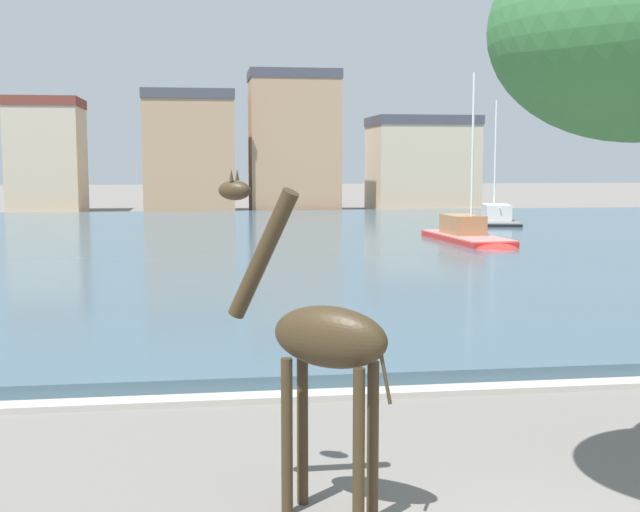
# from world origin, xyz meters

# --- Properties ---
(harbor_water) EXTENTS (85.64, 52.96, 0.38)m
(harbor_water) POSITION_xyz_m (0.00, 34.10, 0.19)
(harbor_water) COLOR #3D5666
(harbor_water) RESTS_ON ground
(quay_edge_coping) EXTENTS (85.64, 0.50, 0.12)m
(quay_edge_coping) POSITION_xyz_m (0.00, 7.38, 0.06)
(quay_edge_coping) COLOR #ADA89E
(quay_edge_coping) RESTS_ON ground
(giraffe_statue) EXTENTS (2.16, 1.81, 4.33)m
(giraffe_statue) POSITION_xyz_m (-2.53, 2.27, 2.21)
(giraffe_statue) COLOR #382B19
(giraffe_statue) RESTS_ON ground
(sailboat_red) EXTENTS (2.84, 8.47, 8.72)m
(sailboat_red) POSITION_xyz_m (9.33, 32.45, 0.55)
(sailboat_red) COLOR red
(sailboat_red) RESTS_ON ground
(sailboat_black) EXTENTS (3.90, 9.10, 8.36)m
(sailboat_black) POSITION_xyz_m (15.16, 45.20, 0.52)
(sailboat_black) COLOR black
(sailboat_black) RESTS_ON ground
(townhouse_wide_warehouse) EXTENTS (5.92, 6.77, 9.63)m
(townhouse_wide_warehouse) POSITION_xyz_m (-16.85, 65.67, 4.83)
(townhouse_wide_warehouse) COLOR #C6B293
(townhouse_wide_warehouse) RESTS_ON ground
(townhouse_corner_house) EXTENTS (7.39, 7.93, 10.11)m
(townhouse_corner_house) POSITION_xyz_m (-4.95, 63.41, 5.07)
(townhouse_corner_house) COLOR tan
(townhouse_corner_house) RESTS_ON ground
(townhouse_tall_gabled) EXTENTS (7.65, 5.17, 11.97)m
(townhouse_tall_gabled) POSITION_xyz_m (3.87, 63.58, 6.00)
(townhouse_tall_gabled) COLOR tan
(townhouse_tall_gabled) RESTS_ON ground
(townhouse_end_terrace) EXTENTS (9.12, 7.52, 8.32)m
(townhouse_end_terrace) POSITION_xyz_m (15.64, 65.75, 4.17)
(townhouse_end_terrace) COLOR #C6B293
(townhouse_end_terrace) RESTS_ON ground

